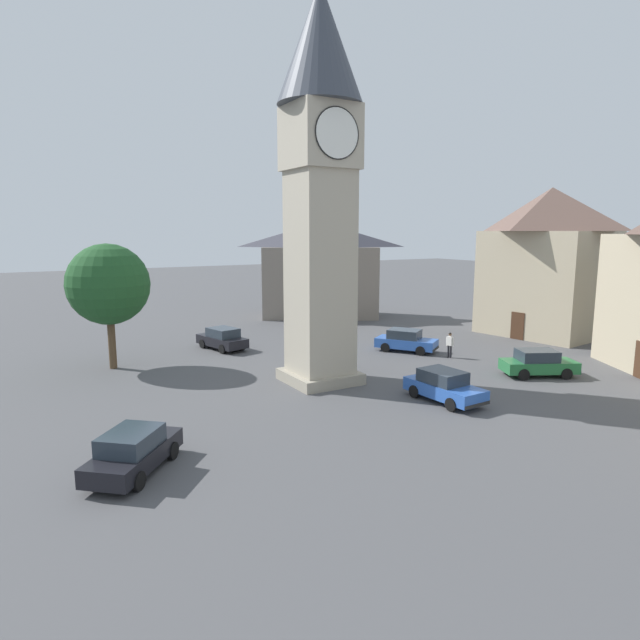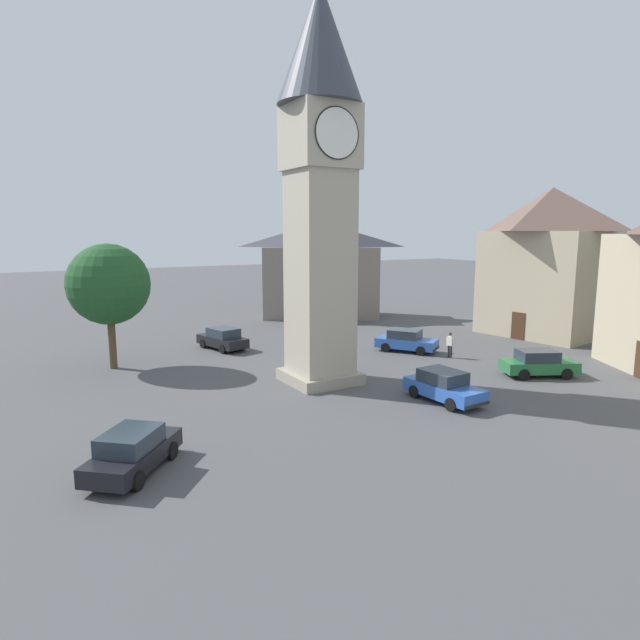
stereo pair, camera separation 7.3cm
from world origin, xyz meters
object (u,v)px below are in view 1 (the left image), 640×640
at_px(car_red_corner, 406,341).
at_px(car_black_far, 133,451).
at_px(car_silver_kerb, 444,386).
at_px(clock_tower, 320,155).
at_px(pedestrian, 450,343).
at_px(building_shop_left, 321,269).
at_px(building_corner_back, 548,261).
at_px(car_white_side, 538,363).
at_px(car_blue_kerb, 222,339).
at_px(tree, 108,285).

distance_m(car_red_corner, car_black_far, 22.59).
xyz_separation_m(car_silver_kerb, car_red_corner, (5.47, 9.61, 0.00)).
xyz_separation_m(clock_tower, pedestrian, (10.22, 0.61, -11.08)).
relative_size(clock_tower, pedestrian, 12.25).
relative_size(pedestrian, building_shop_left, 0.13).
bearing_deg(building_corner_back, clock_tower, -172.44).
distance_m(clock_tower, car_white_side, 16.93).
bearing_deg(car_white_side, building_shop_left, 89.33).
bearing_deg(car_blue_kerb, car_black_far, -118.89).
height_order(car_blue_kerb, car_red_corner, same).
relative_size(car_silver_kerb, pedestrian, 2.49).
distance_m(clock_tower, car_blue_kerb, 15.63).
bearing_deg(car_white_side, car_red_corner, 105.53).
xyz_separation_m(car_blue_kerb, building_corner_back, (24.51, -7.59, 5.15)).
distance_m(car_blue_kerb, building_corner_back, 26.17).
bearing_deg(tree, car_blue_kerb, 12.95).
xyz_separation_m(tree, building_corner_back, (32.09, -5.85, 0.82)).
bearing_deg(car_red_corner, tree, 163.80).
height_order(car_white_side, pedestrian, pedestrian).
bearing_deg(tree, car_silver_kerb, -49.32).
relative_size(clock_tower, car_black_far, 4.90).
height_order(car_silver_kerb, car_white_side, same).
distance_m(car_white_side, tree, 25.51).
bearing_deg(car_silver_kerb, building_corner_back, 25.22).
height_order(clock_tower, tree, clock_tower).
bearing_deg(clock_tower, car_red_corner, 21.64).
bearing_deg(car_red_corner, car_silver_kerb, -119.67).
bearing_deg(car_white_side, car_silver_kerb, -174.60).
xyz_separation_m(car_silver_kerb, building_corner_back, (19.27, 9.08, 5.15)).
distance_m(clock_tower, pedestrian, 15.09).
xyz_separation_m(car_black_far, tree, (1.90, 15.44, 4.34)).
bearing_deg(car_white_side, building_corner_back, 36.30).
bearing_deg(pedestrian, building_corner_back, 10.87).
distance_m(tree, building_corner_back, 32.63).
height_order(car_black_far, building_corner_back, building_corner_back).
xyz_separation_m(car_silver_kerb, building_shop_left, (8.23, 25.96, 3.87)).
relative_size(clock_tower, car_blue_kerb, 4.69).
distance_m(clock_tower, car_red_corner, 14.87).
distance_m(car_blue_kerb, tree, 8.91).
height_order(clock_tower, car_red_corner, clock_tower).
height_order(car_silver_kerb, pedestrian, pedestrian).
height_order(pedestrian, tree, tree).
distance_m(pedestrian, building_corner_back, 13.66).
bearing_deg(clock_tower, pedestrian, 3.44).
distance_m(clock_tower, building_shop_left, 24.26).
relative_size(car_silver_kerb, building_corner_back, 0.36).
height_order(car_blue_kerb, car_silver_kerb, same).
height_order(car_red_corner, pedestrian, pedestrian).
bearing_deg(clock_tower, car_silver_kerb, -60.20).
bearing_deg(building_shop_left, pedestrian, -94.39).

